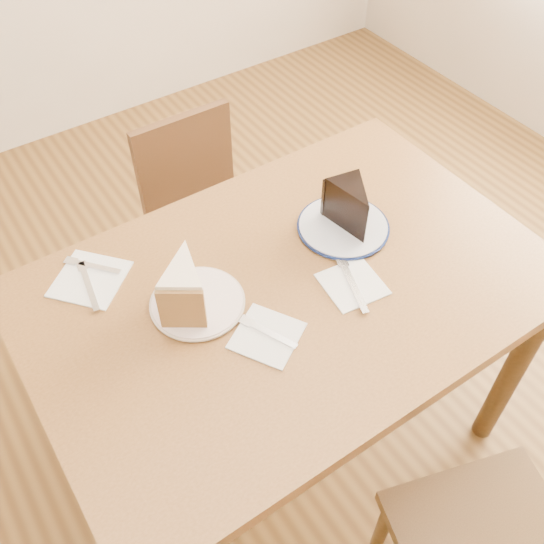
{
  "coord_description": "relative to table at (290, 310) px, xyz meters",
  "views": [
    {
      "loc": [
        -0.55,
        -0.73,
        1.81
      ],
      "look_at": [
        -0.04,
        0.02,
        0.8
      ],
      "focal_mm": 40.0,
      "sensor_mm": 36.0,
      "label": 1
    }
  ],
  "objects": [
    {
      "name": "ground",
      "position": [
        0.0,
        0.0,
        -0.65
      ],
      "size": [
        4.0,
        4.0,
        0.0
      ],
      "primitive_type": "plane",
      "color": "#432B12",
      "rests_on": "ground"
    },
    {
      "name": "table",
      "position": [
        0.0,
        0.0,
        0.0
      ],
      "size": [
        1.2,
        0.8,
        0.75
      ],
      "color": "#513116",
      "rests_on": "ground"
    },
    {
      "name": "chair_far",
      "position": [
        0.08,
        0.57,
        -0.22
      ],
      "size": [
        0.39,
        0.39,
        0.78
      ],
      "rotation": [
        0.0,
        0.0,
        3.14
      ],
      "color": "#341E0F",
      "rests_on": "ground"
    },
    {
      "name": "plate_cream",
      "position": [
        -0.21,
        0.07,
        0.1
      ],
      "size": [
        0.2,
        0.2,
        0.01
      ],
      "primitive_type": "cylinder",
      "color": "silver",
      "rests_on": "table"
    },
    {
      "name": "plate_navy",
      "position": [
        0.21,
        0.08,
        0.1
      ],
      "size": [
        0.22,
        0.22,
        0.01
      ],
      "primitive_type": "cylinder",
      "color": "silver",
      "rests_on": "table"
    },
    {
      "name": "carrot_cake",
      "position": [
        -0.22,
        0.08,
        0.17
      ],
      "size": [
        0.15,
        0.16,
        0.11
      ],
      "primitive_type": null,
      "rotation": [
        0.0,
        0.0,
        -0.6
      ],
      "color": "beige",
      "rests_on": "plate_cream"
    },
    {
      "name": "chocolate_cake",
      "position": [
        0.23,
        0.06,
        0.16
      ],
      "size": [
        0.11,
        0.14,
        0.11
      ],
      "primitive_type": null,
      "rotation": [
        0.0,
        0.0,
        2.96
      ],
      "color": "black",
      "rests_on": "plate_navy"
    },
    {
      "name": "napkin_cream",
      "position": [
        -0.13,
        -0.09,
        0.1
      ],
      "size": [
        0.18,
        0.18,
        0.0
      ],
      "primitive_type": "cube",
      "rotation": [
        0.0,
        0.0,
        0.54
      ],
      "color": "white",
      "rests_on": "table"
    },
    {
      "name": "napkin_navy",
      "position": [
        0.12,
        -0.08,
        0.1
      ],
      "size": [
        0.15,
        0.15,
        0.0
      ],
      "primitive_type": "cube",
      "rotation": [
        0.0,
        0.0,
        -0.12
      ],
      "color": "white",
      "rests_on": "table"
    },
    {
      "name": "napkin_spare",
      "position": [
        -0.38,
        0.27,
        0.1
      ],
      "size": [
        0.21,
        0.21,
        0.0
      ],
      "primitive_type": "cube",
      "rotation": [
        0.0,
        0.0,
        0.71
      ],
      "color": "white",
      "rests_on": "table"
    },
    {
      "name": "fork_cream",
      "position": [
        -0.12,
        -0.09,
        0.1
      ],
      "size": [
        0.07,
        0.13,
        0.0
      ],
      "primitive_type": "cube",
      "rotation": [
        0.0,
        0.0,
        0.41
      ],
      "color": "silver",
      "rests_on": "napkin_cream"
    },
    {
      "name": "knife_navy",
      "position": [
        0.11,
        -0.09,
        0.1
      ],
      "size": [
        0.07,
        0.17,
        0.0
      ],
      "primitive_type": "cube",
      "rotation": [
        0.0,
        0.0,
        -0.33
      ],
      "color": "silver",
      "rests_on": "napkin_navy"
    },
    {
      "name": "fork_spare",
      "position": [
        -0.36,
        0.3,
        0.1
      ],
      "size": [
        0.1,
        0.12,
        0.0
      ],
      "primitive_type": "cube",
      "rotation": [
        0.0,
        0.0,
        0.69
      ],
      "color": "silver",
      "rests_on": "napkin_spare"
    },
    {
      "name": "knife_spare",
      "position": [
        -0.39,
        0.25,
        0.1
      ],
      "size": [
        0.04,
        0.16,
        0.0
      ],
      "primitive_type": "cube",
      "rotation": [
        0.0,
        0.0,
        -0.17
      ],
      "color": "silver",
      "rests_on": "napkin_spare"
    }
  ]
}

